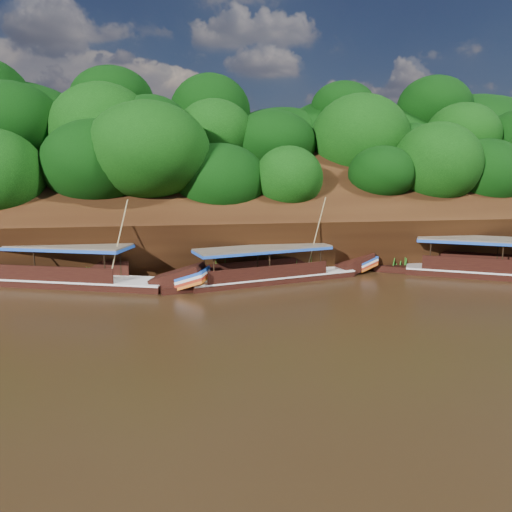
% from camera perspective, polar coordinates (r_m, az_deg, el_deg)
% --- Properties ---
extents(ground, '(160.00, 160.00, 0.00)m').
position_cam_1_polar(ground, '(25.26, 8.90, -6.87)').
color(ground, black).
rests_on(ground, ground).
extents(riverbank, '(120.00, 30.06, 19.40)m').
position_cam_1_polar(riverbank, '(46.60, 0.52, 3.65)').
color(riverbank, black).
rests_on(riverbank, ground).
extents(boat_1, '(13.24, 5.15, 5.83)m').
position_cam_1_polar(boat_1, '(32.41, 3.07, -1.91)').
color(boat_1, black).
rests_on(boat_1, ground).
extents(boat_2, '(16.31, 7.28, 5.88)m').
position_cam_1_polar(boat_2, '(33.06, -20.38, -2.19)').
color(boat_2, black).
rests_on(boat_2, ground).
extents(reeds, '(50.00, 2.19, 1.96)m').
position_cam_1_polar(reeds, '(33.39, -1.75, -0.91)').
color(reeds, '#29741D').
rests_on(reeds, ground).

